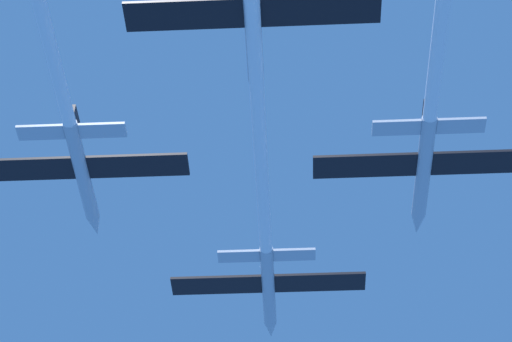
% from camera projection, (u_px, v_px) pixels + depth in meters
% --- Properties ---
extents(jet_lead, '(19.00, 53.82, 3.15)m').
position_uv_depth(jet_lead, '(263.00, 187.00, 81.56)').
color(jet_lead, '#B2BAC6').
extents(jet_right_wing, '(19.00, 53.92, 3.15)m').
position_uv_depth(jet_right_wing, '(439.00, 34.00, 69.79)').
color(jet_right_wing, '#B2BAC6').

